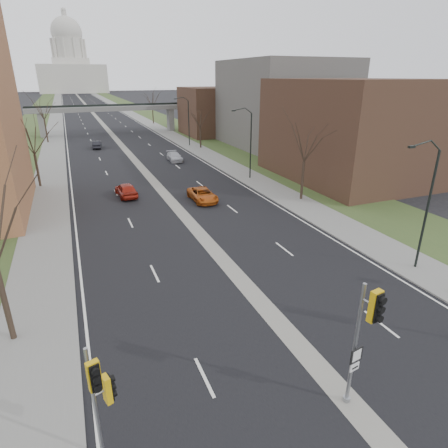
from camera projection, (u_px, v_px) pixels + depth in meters
ground at (326, 377)px, 16.47m from camera, size 700.00×700.00×0.00m
road_surface at (90, 110)px, 145.50m from camera, size 20.00×600.00×0.01m
median_strip at (90, 110)px, 145.50m from camera, size 1.20×600.00×0.02m
sidewalk_right at (121, 109)px, 149.69m from camera, size 4.00×600.00×0.12m
sidewalk_left at (57, 110)px, 141.26m from camera, size 4.00×600.00×0.12m
grass_verge_right at (137, 108)px, 151.81m from camera, size 8.00×600.00×0.10m
grass_verge_left at (39, 111)px, 139.15m from camera, size 8.00×600.00×0.10m
commercial_block_near at (353, 130)px, 46.78m from camera, size 16.00×20.00×12.00m
commercial_block_mid at (283, 104)px, 68.28m from camera, size 18.00×22.00×15.00m
commercial_block_far at (217, 111)px, 82.57m from camera, size 14.00×14.00×10.00m
pedestrian_bridge at (109, 112)px, 83.50m from camera, size 34.00×3.00×6.45m
capitol at (71, 67)px, 284.85m from camera, size 48.00×42.00×55.75m
streetlight_near at (426, 170)px, 22.93m from camera, size 2.61×0.20×8.70m
streetlight_mid at (245, 123)px, 45.29m from camera, size 2.61×0.20×8.70m
streetlight_far at (184, 108)px, 67.66m from camera, size 2.61×0.20×8.70m
tree_left_b at (31, 134)px, 42.29m from camera, size 6.75×6.75×8.81m
tree_left_c at (42, 105)px, 71.23m from camera, size 7.65×7.65×9.99m
tree_right_a at (306, 137)px, 37.52m from camera, size 7.20×7.20×9.40m
tree_right_b at (200, 115)px, 66.20m from camera, size 6.30×6.30×8.22m
tree_right_c at (152, 97)px, 100.16m from camera, size 7.65×7.65×9.99m
signal_pole_left at (100, 390)px, 11.83m from camera, size 0.79×1.03×4.70m
signal_pole_median at (366, 327)px, 13.59m from camera, size 0.66×0.92×5.51m
car_left_near at (126, 190)px, 40.74m from camera, size 2.18×4.66×1.54m
car_left_far at (97, 145)px, 67.90m from camera, size 1.91×4.21×1.34m
car_right_near at (203, 195)px, 39.35m from camera, size 2.25×4.88×1.35m
car_right_mid at (175, 157)px, 57.80m from camera, size 2.01×4.66×1.34m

